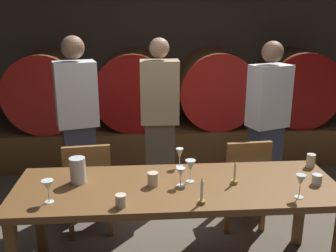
{
  "coord_description": "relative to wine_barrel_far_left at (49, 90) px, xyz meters",
  "views": [
    {
      "loc": [
        -0.44,
        -2.44,
        1.98
      ],
      "look_at": [
        -0.22,
        0.62,
        1.05
      ],
      "focal_mm": 41.15,
      "sensor_mm": 36.0,
      "label": 1
    }
  ],
  "objects": [
    {
      "name": "guest_center",
      "position": [
        1.37,
        -1.22,
        -0.1
      ],
      "size": [
        0.38,
        0.25,
        1.72
      ],
      "rotation": [
        0.0,
        0.0,
        3.13
      ],
      "color": "brown",
      "rests_on": "ground"
    },
    {
      "name": "wine_glass_left",
      "position": [
        1.45,
        -2.45,
        -0.12
      ],
      "size": [
        0.07,
        0.07,
        0.14
      ],
      "color": "white",
      "rests_on": "dining_table"
    },
    {
      "name": "candle_right",
      "position": [
        1.85,
        -2.45,
        -0.17
      ],
      "size": [
        0.05,
        0.05,
        0.18
      ],
      "color": "olive",
      "rests_on": "dining_table"
    },
    {
      "name": "pitcher",
      "position": [
        0.71,
        -2.34,
        -0.12
      ],
      "size": [
        0.12,
        0.12,
        0.19
      ],
      "color": "silver",
      "rests_on": "dining_table"
    },
    {
      "name": "candle_left",
      "position": [
        1.56,
        -2.73,
        -0.17
      ],
      "size": [
        0.05,
        0.05,
        0.19
      ],
      "color": "olive",
      "rests_on": "dining_table"
    },
    {
      "name": "wine_barrel_center_left",
      "position": [
        1.09,
        0.0,
        0.0
      ],
      "size": [
        0.99,
        0.79,
        0.99
      ],
      "color": "brown",
      "rests_on": "barrel_shelf"
    },
    {
      "name": "cup_center_left",
      "position": [
        1.25,
        -2.43,
        -0.17
      ],
      "size": [
        0.08,
        0.08,
        0.1
      ],
      "primitive_type": "cylinder",
      "color": "beige",
      "rests_on": "dining_table"
    },
    {
      "name": "cup_far_left",
      "position": [
        1.04,
        -2.73,
        -0.18
      ],
      "size": [
        0.07,
        0.07,
        0.08
      ],
      "primitive_type": "cylinder",
      "color": "beige",
      "rests_on": "dining_table"
    },
    {
      "name": "cup_center_right",
      "position": [
        2.44,
        -2.5,
        -0.18
      ],
      "size": [
        0.07,
        0.07,
        0.08
      ],
      "primitive_type": "cylinder",
      "color": "silver",
      "rests_on": "dining_table"
    },
    {
      "name": "dining_table",
      "position": [
        1.43,
        -2.44,
        -0.29
      ],
      "size": [
        2.35,
        0.78,
        0.76
      ],
      "color": "brown",
      "rests_on": "ground"
    },
    {
      "name": "chair_left",
      "position": [
        0.7,
        -1.79,
        -0.49
      ],
      "size": [
        0.44,
        0.44,
        0.88
      ],
      "rotation": [
        0.0,
        0.0,
        3.25
      ],
      "color": "brown",
      "rests_on": "ground"
    },
    {
      "name": "wine_glass_far_left",
      "position": [
        0.56,
        -2.63,
        -0.1
      ],
      "size": [
        0.08,
        0.08,
        0.16
      ],
      "color": "silver",
      "rests_on": "dining_table"
    },
    {
      "name": "back_wall",
      "position": [
        1.62,
        0.55,
        0.29
      ],
      "size": [
        6.89,
        0.24,
        2.53
      ],
      "primitive_type": "cube",
      "color": "#473A2D",
      "rests_on": "ground"
    },
    {
      "name": "wine_glass_center",
      "position": [
        1.48,
        -2.1,
        -0.11
      ],
      "size": [
        0.06,
        0.06,
        0.16
      ],
      "color": "silver",
      "rests_on": "dining_table"
    },
    {
      "name": "wine_barrel_far_left",
      "position": [
        0.0,
        0.0,
        0.0
      ],
      "size": [
        0.99,
        0.79,
        0.99
      ],
      "color": "brown",
      "rests_on": "barrel_shelf"
    },
    {
      "name": "guest_right",
      "position": [
        2.44,
        -1.34,
        -0.11
      ],
      "size": [
        0.44,
        0.36,
        1.69
      ],
      "rotation": [
        0.0,
        0.0,
        3.51
      ],
      "color": "#33384C",
      "rests_on": "ground"
    },
    {
      "name": "wine_barrel_center_right",
      "position": [
        2.16,
        0.0,
        0.0
      ],
      "size": [
        0.99,
        0.79,
        0.99
      ],
      "color": "brown",
      "rests_on": "barrel_shelf"
    },
    {
      "name": "guest_left",
      "position": [
        0.57,
        -1.35,
        -0.07
      ],
      "size": [
        0.43,
        0.34,
        1.75
      ],
      "rotation": [
        0.0,
        0.0,
        3.42
      ],
      "color": "#33384C",
      "rests_on": "ground"
    },
    {
      "name": "wine_glass_far_right",
      "position": [
        2.23,
        -2.69,
        -0.1
      ],
      "size": [
        0.07,
        0.07,
        0.17
      ],
      "color": "silver",
      "rests_on": "dining_table"
    },
    {
      "name": "wine_glass_right",
      "position": [
        1.53,
        -2.39,
        -0.1
      ],
      "size": [
        0.08,
        0.08,
        0.17
      ],
      "color": "silver",
      "rests_on": "dining_table"
    },
    {
      "name": "wine_barrel_far_right",
      "position": [
        3.24,
        0.0,
        0.0
      ],
      "size": [
        0.99,
        0.79,
        0.99
      ],
      "color": "#513319",
      "rests_on": "barrel_shelf"
    },
    {
      "name": "barrel_shelf",
      "position": [
        1.62,
        0.0,
        -0.73
      ],
      "size": [
        6.2,
        0.9,
        0.49
      ],
      "primitive_type": "cube",
      "color": "brown",
      "rests_on": "ground"
    },
    {
      "name": "chair_right",
      "position": [
        2.1,
        -1.8,
        -0.49
      ],
      "size": [
        0.43,
        0.43,
        0.88
      ],
      "rotation": [
        0.0,
        0.0,
        3.22
      ],
      "color": "brown",
      "rests_on": "ground"
    },
    {
      "name": "cup_far_right",
      "position": [
        2.54,
        -2.18,
        -0.17
      ],
      "size": [
        0.07,
        0.07,
        0.11
      ],
      "primitive_type": "cylinder",
      "color": "beige",
      "rests_on": "dining_table"
    }
  ]
}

